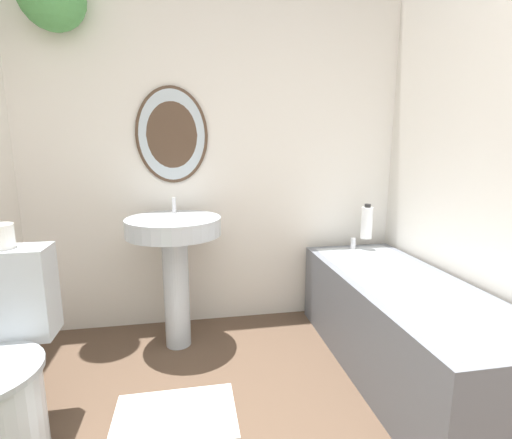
# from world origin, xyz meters

# --- Properties ---
(wall_back) EXTENTS (2.62, 0.36, 2.40)m
(wall_back) POSITION_xyz_m (-0.11, 2.35, 1.29)
(wall_back) COLOR silver
(wall_back) RESTS_ON ground_plane
(pedestal_sink) EXTENTS (0.56, 0.56, 0.91)m
(pedestal_sink) POSITION_xyz_m (-0.30, 2.01, 0.62)
(pedestal_sink) COLOR silver
(pedestal_sink) RESTS_ON ground_plane
(bathtub) EXTENTS (0.62, 1.53, 0.59)m
(bathtub) POSITION_xyz_m (0.92, 1.52, 0.27)
(bathtub) COLOR slate
(bathtub) RESTS_ON ground_plane
(shampoo_bottle) EXTENTS (0.08, 0.08, 0.24)m
(shampoo_bottle) POSITION_xyz_m (1.01, 2.16, 0.71)
(shampoo_bottle) COLOR white
(shampoo_bottle) RESTS_ON bathtub
(bath_mat) EXTENTS (0.55, 0.37, 0.02)m
(bath_mat) POSITION_xyz_m (-0.30, 1.35, 0.01)
(bath_mat) COLOR silver
(bath_mat) RESTS_ON ground_plane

